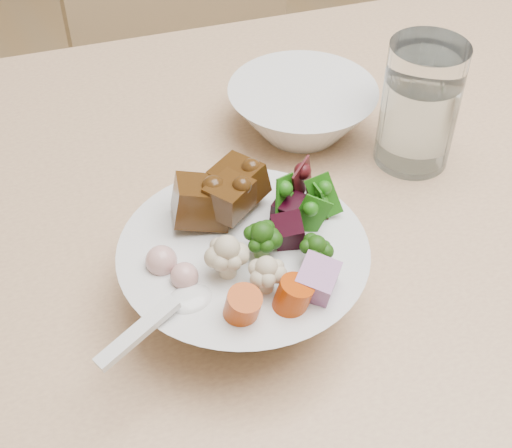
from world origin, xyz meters
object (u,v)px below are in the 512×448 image
(chair_far, at_px, (215,139))
(side_bowl, at_px, (302,110))
(water_glass, at_px, (419,110))
(food_bowl, at_px, (245,268))

(chair_far, distance_m, side_bowl, 0.57)
(chair_far, relative_size, side_bowl, 5.61)
(water_glass, xyz_separation_m, side_bowl, (-0.07, 0.10, -0.03))
(chair_far, height_order, food_bowl, food_bowl)
(chair_far, bearing_deg, water_glass, -92.15)
(water_glass, relative_size, side_bowl, 0.82)
(water_glass, bearing_deg, chair_far, 88.01)
(side_bowl, bearing_deg, chair_far, 77.83)
(food_bowl, bearing_deg, chair_far, 67.20)
(chair_far, bearing_deg, side_bowl, -102.33)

